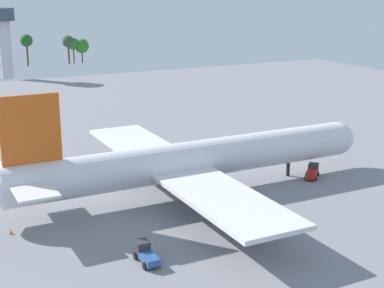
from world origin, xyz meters
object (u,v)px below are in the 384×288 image
object	(u,v)px
fuel_truck	(145,253)
control_tower	(4,34)
cargo_airplane	(190,161)
safety_cone_nose	(343,171)
safety_cone_tail	(11,232)
pushback_tractor	(312,172)

from	to	relation	value
fuel_truck	control_tower	world-z (taller)	control_tower
cargo_airplane	control_tower	size ratio (longest dim) A/B	2.62
safety_cone_nose	safety_cone_tail	world-z (taller)	safety_cone_tail
pushback_tractor	safety_cone_nose	distance (m)	7.81
safety_cone_tail	control_tower	world-z (taller)	control_tower
fuel_truck	safety_cone_tail	size ratio (longest dim) A/B	7.09
fuel_truck	safety_cone_nose	world-z (taller)	fuel_truck
cargo_airplane	safety_cone_nose	bearing A→B (deg)	-5.49
safety_cone_nose	safety_cone_tail	size ratio (longest dim) A/B	0.73
cargo_airplane	safety_cone_tail	world-z (taller)	cargo_airplane
safety_cone_nose	fuel_truck	bearing A→B (deg)	-160.35
cargo_airplane	fuel_truck	xyz separation A→B (m)	(-17.63, -21.24, -4.88)
control_tower	cargo_airplane	bearing A→B (deg)	-87.92
safety_cone_nose	pushback_tractor	bearing A→B (deg)	178.58
fuel_truck	safety_cone_tail	world-z (taller)	fuel_truck
pushback_tractor	fuel_truck	distance (m)	46.58
safety_cone_tail	safety_cone_nose	bearing A→B (deg)	0.40
fuel_truck	control_tower	bearing A→B (deg)	86.03
pushback_tractor	control_tower	bearing A→B (deg)	101.17
cargo_airplane	control_tower	distance (m)	153.34
pushback_tractor	control_tower	xyz separation A→B (m)	(-30.77, 155.80, 16.30)
cargo_airplane	control_tower	world-z (taller)	control_tower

